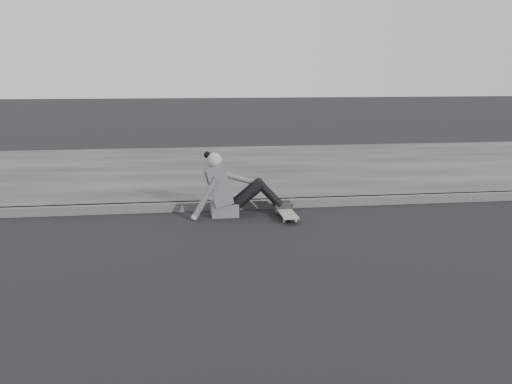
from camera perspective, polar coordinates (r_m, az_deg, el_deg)
curb at (r=8.99m, az=18.24°, el=-0.56°), size 24.00×0.16×0.12m
sidewalk at (r=11.71m, az=11.71°, el=2.56°), size 24.00×6.00×0.12m
skateboard at (r=7.60m, az=3.02°, el=-2.06°), size 0.20×0.78×0.09m
seated_woman at (r=7.67m, az=-2.70°, el=0.28°), size 1.38×0.46×0.88m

